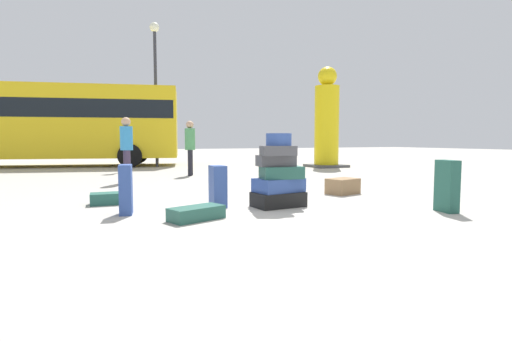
% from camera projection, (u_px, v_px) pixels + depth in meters
% --- Properties ---
extents(ground_plane, '(80.00, 80.00, 0.00)m').
position_uv_depth(ground_plane, '(281.00, 208.00, 5.93)').
color(ground_plane, '#ADA89E').
extents(suitcase_tower, '(0.84, 0.65, 1.15)m').
position_uv_depth(suitcase_tower, '(279.00, 177.00, 6.04)').
color(suitcase_tower, black).
rests_on(suitcase_tower, ground).
extents(suitcase_charcoal_behind_tower, '(0.67, 0.57, 0.18)m').
position_uv_depth(suitcase_charcoal_behind_tower, '(278.00, 186.00, 7.97)').
color(suitcase_charcoal_behind_tower, '#4C4C51').
rests_on(suitcase_charcoal_behind_tower, ground).
extents(suitcase_teal_foreground_near, '(0.59, 0.36, 0.19)m').
position_uv_depth(suitcase_teal_foreground_near, '(109.00, 198.00, 6.29)').
color(suitcase_teal_foreground_near, '#26594C').
rests_on(suitcase_teal_foreground_near, ground).
extents(suitcase_teal_right_side, '(0.79, 0.56, 0.18)m').
position_uv_depth(suitcase_teal_right_side, '(196.00, 213.00, 5.05)').
color(suitcase_teal_right_side, '#26594C').
rests_on(suitcase_teal_right_side, ground).
extents(suitcase_teal_white_trunk, '(0.22, 0.36, 0.76)m').
position_uv_depth(suitcase_teal_white_trunk, '(447.00, 186.00, 5.59)').
color(suitcase_teal_white_trunk, '#26594C').
rests_on(suitcase_teal_white_trunk, ground).
extents(suitcase_navy_foreground_far, '(0.21, 0.33, 0.70)m').
position_uv_depth(suitcase_navy_foreground_far, '(126.00, 190.00, 5.41)').
color(suitcase_navy_foreground_far, '#334F99').
rests_on(suitcase_navy_foreground_far, ground).
extents(suitcase_brown_left_side, '(0.68, 0.55, 0.30)m').
position_uv_depth(suitcase_brown_left_side, '(343.00, 186.00, 7.50)').
color(suitcase_brown_left_side, olive).
rests_on(suitcase_brown_left_side, ground).
extents(suitcase_navy_upright_blue, '(0.22, 0.32, 0.65)m').
position_uv_depth(suitcase_navy_upright_blue, '(218.00, 186.00, 6.00)').
color(suitcase_navy_upright_blue, '#334F99').
rests_on(suitcase_navy_upright_blue, ground).
extents(person_bearded_onlooker, '(0.30, 0.32, 1.61)m').
position_uv_depth(person_bearded_onlooker, '(190.00, 143.00, 11.31)').
color(person_bearded_onlooker, black).
rests_on(person_bearded_onlooker, ground).
extents(person_tourist_with_camera, '(0.30, 0.34, 1.60)m').
position_uv_depth(person_tourist_with_camera, '(127.00, 144.00, 9.38)').
color(person_tourist_with_camera, '#3F334C').
rests_on(person_tourist_with_camera, ground).
extents(yellow_dummy_statue, '(1.31, 1.31, 3.85)m').
position_uv_depth(yellow_dummy_statue, '(327.00, 123.00, 14.88)').
color(yellow_dummy_statue, yellow).
rests_on(yellow_dummy_statue, ground).
extents(parked_bus, '(10.31, 4.66, 3.15)m').
position_uv_depth(parked_bus, '(48.00, 120.00, 15.22)').
color(parked_bus, yellow).
rests_on(parked_bus, ground).
extents(lamp_post, '(0.36, 0.36, 5.54)m').
position_uv_depth(lamp_post, '(155.00, 72.00, 14.85)').
color(lamp_post, '#333338').
rests_on(lamp_post, ground).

